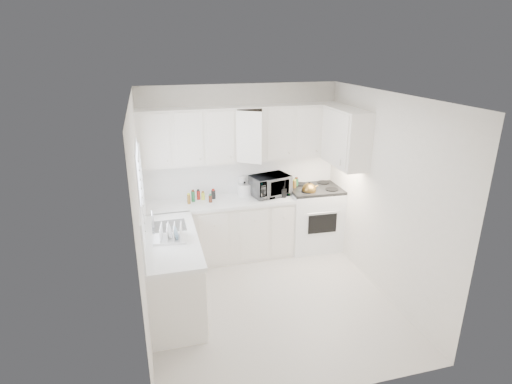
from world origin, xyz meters
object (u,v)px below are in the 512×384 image
object	(u,v)px
rice_cooker	(245,188)
dish_rack	(170,232)
microwave	(270,183)
tea_kettle	(309,189)
stove	(315,209)
utensil_crock	(284,187)

from	to	relation	value
rice_cooker	dish_rack	xyz separation A→B (m)	(-1.20, -1.27, -0.00)
microwave	rice_cooker	bearing A→B (deg)	149.65
rice_cooker	tea_kettle	bearing A→B (deg)	-17.54
rice_cooker	dish_rack	world-z (taller)	rice_cooker
stove	utensil_crock	size ratio (longest dim) A/B	4.04
dish_rack	stove	bearing A→B (deg)	33.90
microwave	rice_cooker	distance (m)	0.40
rice_cooker	dish_rack	bearing A→B (deg)	-134.58
stove	utensil_crock	distance (m)	0.75
stove	tea_kettle	size ratio (longest dim) A/B	4.92
stove	rice_cooker	xyz separation A→B (m)	(-1.12, 0.12, 0.41)
utensil_crock	stove	bearing A→B (deg)	11.29
microwave	utensil_crock	world-z (taller)	microwave
dish_rack	utensil_crock	bearing A→B (deg)	38.18
tea_kettle	utensil_crock	world-z (taller)	utensil_crock
stove	utensil_crock	xyz separation A→B (m)	(-0.58, -0.11, 0.46)
rice_cooker	utensil_crock	distance (m)	0.60
tea_kettle	dish_rack	world-z (taller)	tea_kettle
utensil_crock	rice_cooker	bearing A→B (deg)	156.96
tea_kettle	dish_rack	size ratio (longest dim) A/B	0.69
stove	dish_rack	bearing A→B (deg)	-151.42
utensil_crock	dish_rack	distance (m)	2.04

